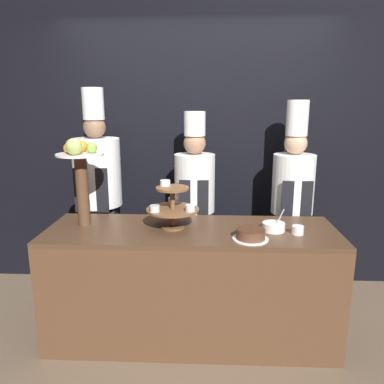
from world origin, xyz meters
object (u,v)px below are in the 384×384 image
at_px(chef_left, 98,190).
at_px(chef_center_right, 292,198).
at_px(cake_round, 251,234).
at_px(chef_center_left, 195,199).
at_px(serving_bowl_near, 274,227).
at_px(fruit_pedestal, 80,169).
at_px(tiered_stand, 172,206).
at_px(cup_white, 298,230).

relative_size(chef_left, chef_center_right, 1.06).
relative_size(cake_round, chef_center_left, 0.14).
height_order(serving_bowl_near, chef_left, chef_left).
relative_size(fruit_pedestal, chef_left, 0.35).
xyz_separation_m(cake_round, serving_bowl_near, (0.18, 0.18, -0.01)).
relative_size(fruit_pedestal, serving_bowl_near, 4.03).
relative_size(tiered_stand, chef_center_left, 0.23).
relative_size(fruit_pedestal, chef_center_right, 0.37).
bearing_deg(chef_center_left, cake_round, -63.57).
height_order(cup_white, chef_center_right, chef_center_right).
xyz_separation_m(cake_round, chef_left, (-1.26, 0.81, 0.10)).
distance_m(chef_center_left, chef_center_right, 0.85).
xyz_separation_m(chef_left, chef_center_right, (1.70, 0.00, -0.05)).
xyz_separation_m(fruit_pedestal, chef_center_right, (1.66, 0.55, -0.33)).
bearing_deg(chef_center_left, tiered_stand, -103.23).
bearing_deg(chef_center_left, fruit_pedestal, -145.63).
distance_m(chef_left, chef_center_left, 0.86).
xyz_separation_m(serving_bowl_near, chef_center_right, (0.26, 0.63, 0.06)).
bearing_deg(fruit_pedestal, cake_round, -12.02).
bearing_deg(chef_center_right, tiered_stand, -149.10).
bearing_deg(fruit_pedestal, cup_white, -5.18).
height_order(chef_left, chef_center_left, chef_left).
height_order(serving_bowl_near, chef_center_left, chef_center_left).
distance_m(tiered_stand, cake_round, 0.60).
relative_size(chef_left, chef_center_left, 1.11).
bearing_deg(cake_round, tiered_stand, 158.04).
distance_m(serving_bowl_near, chef_left, 1.57).
xyz_separation_m(tiered_stand, serving_bowl_near, (0.72, -0.04, -0.14)).
relative_size(tiered_stand, serving_bowl_near, 2.36).
xyz_separation_m(fruit_pedestal, serving_bowl_near, (1.39, -0.07, -0.39)).
height_order(chef_left, chef_center_right, chef_left).
bearing_deg(chef_left, chef_center_left, 0.01).
bearing_deg(cake_round, chef_left, 147.22).
height_order(tiered_stand, fruit_pedestal, fruit_pedestal).
relative_size(tiered_stand, cup_white, 4.72).
bearing_deg(tiered_stand, serving_bowl_near, -2.82).
height_order(fruit_pedestal, cake_round, fruit_pedestal).
bearing_deg(serving_bowl_near, tiered_stand, 177.18).
relative_size(cake_round, serving_bowl_near, 1.50).
bearing_deg(chef_center_right, cake_round, -118.87).
bearing_deg(cake_round, serving_bowl_near, 44.95).
bearing_deg(cake_round, chef_center_right, 61.13).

